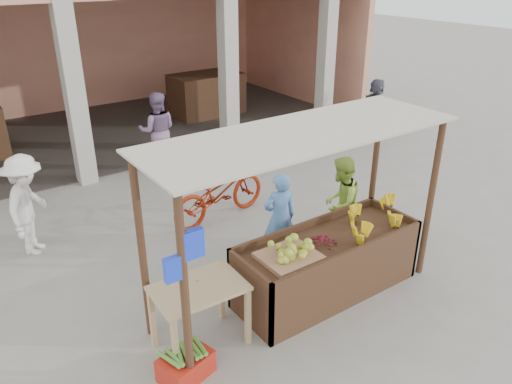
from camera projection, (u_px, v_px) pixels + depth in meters
ground at (297, 303)px, 6.70m from camera, size 60.00×60.00×0.00m
market_building at (72, 26)px, 12.21m from camera, size 14.40×6.40×4.20m
fruit_stall at (327, 266)px, 6.79m from camera, size 2.60×0.95×0.80m
stall_awning at (299, 166)px, 5.90m from camera, size 4.09×1.35×2.39m
banana_heap at (373, 219)px, 6.97m from camera, size 1.13×0.61×0.20m
melon_tray at (289, 253)px, 6.19m from camera, size 0.71×0.61×0.19m
berry_heap at (322, 240)px, 6.52m from camera, size 0.43×0.35×0.14m
side_table at (199, 297)px, 5.69m from camera, size 1.06×0.73×0.84m
papaya_pile at (198, 280)px, 5.60m from camera, size 0.62×0.36×0.18m
red_crate at (186, 366)px, 5.48m from camera, size 0.64×0.53×0.29m
plantain_bundle at (185, 353)px, 5.40m from camera, size 0.42×0.29×0.08m
produce_sacks at (247, 137)px, 12.12m from camera, size 0.74×0.69×0.56m
vendor_blue at (280, 215)px, 7.39m from camera, size 0.66×0.55×1.52m
vendor_green at (340, 201)px, 7.70m from camera, size 0.89×0.73×1.61m
motorcycle at (219, 191)px, 8.69m from camera, size 0.98×2.11×1.06m
shopper_a at (27, 201)px, 7.55m from camera, size 1.07×1.24×1.74m
shopper_d at (376, 104)px, 13.11m from camera, size 0.89×1.46×1.48m
shopper_f at (157, 127)px, 10.72m from camera, size 1.03×0.84×1.84m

